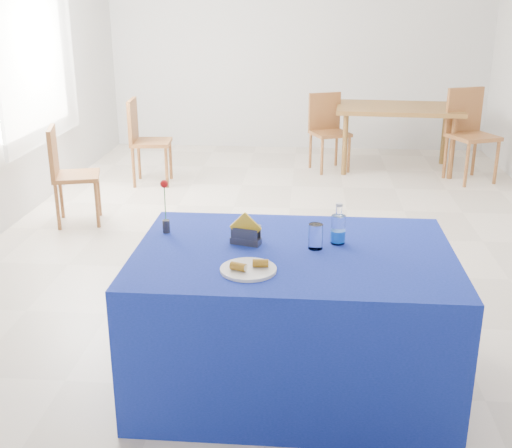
{
  "coord_description": "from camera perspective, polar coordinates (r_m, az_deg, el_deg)",
  "views": [
    {
      "loc": [
        0.17,
        -5.22,
        1.96
      ],
      "look_at": [
        -0.08,
        -2.3,
        0.92
      ],
      "focal_mm": 45.0,
      "sensor_mm": 36.0,
      "label": 1
    }
  ],
  "objects": [
    {
      "name": "floor",
      "position": [
        5.58,
        2.75,
        -1.06
      ],
      "size": [
        7.0,
        7.0,
        0.0
      ],
      "primitive_type": "plane",
      "color": "beige",
      "rests_on": "ground"
    },
    {
      "name": "room_shell",
      "position": [
        5.23,
        3.07,
        17.18
      ],
      "size": [
        7.0,
        7.0,
        7.0
      ],
      "color": "silver",
      "rests_on": "ground"
    },
    {
      "name": "window_pane",
      "position": [
        6.59,
        -19.53,
        14.89
      ],
      "size": [
        0.04,
        1.5,
        1.6
      ],
      "primitive_type": "cube",
      "color": "white",
      "rests_on": "room_shell"
    },
    {
      "name": "curtain",
      "position": [
        6.56,
        -18.95,
        14.94
      ],
      "size": [
        0.04,
        1.75,
        1.85
      ],
      "primitive_type": "cube",
      "color": "white",
      "rests_on": "room_shell"
    },
    {
      "name": "plate",
      "position": [
        2.98,
        -0.69,
        -4.07
      ],
      "size": [
        0.26,
        0.26,
        0.01
      ],
      "primitive_type": "cylinder",
      "color": "silver",
      "rests_on": "blue_table"
    },
    {
      "name": "drinking_glass",
      "position": [
        3.23,
        5.32,
        -1.11
      ],
      "size": [
        0.07,
        0.07,
        0.13
      ],
      "primitive_type": "cylinder",
      "color": "white",
      "rests_on": "blue_table"
    },
    {
      "name": "salt_shaker",
      "position": [
        3.33,
        0.21,
        -0.8
      ],
      "size": [
        0.03,
        0.03,
        0.08
      ],
      "primitive_type": "cylinder",
      "color": "slate",
      "rests_on": "blue_table"
    },
    {
      "name": "pepper_shaker",
      "position": [
        3.33,
        0.06,
        -0.78
      ],
      "size": [
        0.03,
        0.03,
        0.08
      ],
      "primitive_type": "cylinder",
      "color": "slate",
      "rests_on": "blue_table"
    },
    {
      "name": "blue_table",
      "position": [
        3.38,
        3.26,
        -8.33
      ],
      "size": [
        1.6,
        1.1,
        0.76
      ],
      "color": "navy",
      "rests_on": "floor"
    },
    {
      "name": "water_bottle",
      "position": [
        3.31,
        7.3,
        -0.55
      ],
      "size": [
        0.08,
        0.08,
        0.21
      ],
      "color": "white",
      "rests_on": "blue_table"
    },
    {
      "name": "napkin_holder",
      "position": [
        3.28,
        -0.92,
        -0.99
      ],
      "size": [
        0.17,
        0.1,
        0.17
      ],
      "color": "#38383D",
      "rests_on": "blue_table"
    },
    {
      "name": "rose_vase",
      "position": [
        3.45,
        -8.07,
        1.36
      ],
      "size": [
        0.04,
        0.04,
        0.29
      ],
      "color": "#25252A",
      "rests_on": "blue_table"
    },
    {
      "name": "oak_table",
      "position": [
        7.81,
        12.51,
        9.63
      ],
      "size": [
        1.48,
        1.0,
        0.76
      ],
      "color": "brown",
      "rests_on": "floor"
    },
    {
      "name": "chair_bg_left",
      "position": [
        7.73,
        6.37,
        8.66
      ],
      "size": [
        0.53,
        0.53,
        0.9
      ],
      "rotation": [
        0.0,
        0.0,
        0.41
      ],
      "color": "#9C5D2D",
      "rests_on": "floor"
    },
    {
      "name": "chair_bg_right",
      "position": [
        7.58,
        18.38,
        8.12
      ],
      "size": [
        0.6,
        0.6,
        1.02
      ],
      "rotation": [
        0.0,
        0.0,
        0.42
      ],
      "color": "#9C5D2D",
      "rests_on": "floor"
    },
    {
      "name": "chair_win_a",
      "position": [
        5.99,
        -16.51,
        4.74
      ],
      "size": [
        0.49,
        0.49,
        0.89
      ],
      "rotation": [
        0.0,
        0.0,
        1.84
      ],
      "color": "#9C5D2D",
      "rests_on": "floor"
    },
    {
      "name": "chair_win_b",
      "position": [
        7.15,
        -10.0,
        7.76
      ],
      "size": [
        0.45,
        0.45,
        0.93
      ],
      "rotation": [
        0.0,
        0.0,
        1.66
      ],
      "color": "#9C5D2D",
      "rests_on": "floor"
    },
    {
      "name": "banana_pieces",
      "position": [
        2.96,
        -0.56,
        -3.66
      ],
      "size": [
        0.18,
        0.1,
        0.04
      ],
      "color": "gold",
      "rests_on": "plate"
    }
  ]
}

